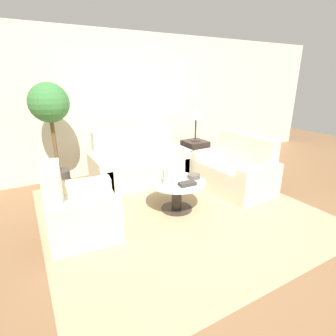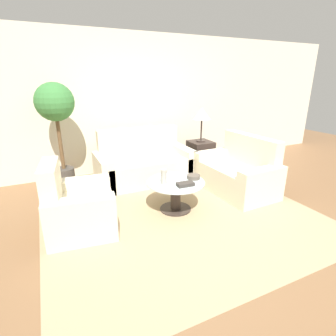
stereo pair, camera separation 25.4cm
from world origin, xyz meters
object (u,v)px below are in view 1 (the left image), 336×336
object	(u,v)px
vase	(165,177)
bowl	(194,176)
armchair	(78,212)
coffee_table	(177,191)
loveseat	(235,172)
potted_plant	(51,117)
table_lamp	(196,114)
sofa_main	(140,165)
book_stack	(187,184)

from	to	relation	value
vase	bowl	distance (m)	0.46
armchair	coffee_table	size ratio (longest dim) A/B	1.15
loveseat	potted_plant	world-z (taller)	potted_plant
table_lamp	potted_plant	distance (m)	2.57
sofa_main	potted_plant	xyz separation A→B (m)	(-1.35, 0.17, 0.94)
book_stack	sofa_main	bearing A→B (deg)	94.85
armchair	bowl	xyz separation A→B (m)	(1.61, -0.05, 0.17)
bowl	armchair	bearing A→B (deg)	178.29
armchair	loveseat	distance (m)	2.59
sofa_main	loveseat	bearing A→B (deg)	-41.67
table_lamp	book_stack	world-z (taller)	table_lamp
armchair	bowl	world-z (taller)	armchair
potted_plant	vase	world-z (taller)	potted_plant
coffee_table	book_stack	bearing A→B (deg)	-75.78
table_lamp	potted_plant	bearing A→B (deg)	176.36
armchair	book_stack	size ratio (longest dim) A/B	3.94
sofa_main	potted_plant	size ratio (longest dim) A/B	0.99
potted_plant	table_lamp	bearing A→B (deg)	-3.64
potted_plant	book_stack	size ratio (longest dim) A/B	7.37
sofa_main	coffee_table	xyz separation A→B (m)	(-0.01, -1.31, -0.01)
table_lamp	coffee_table	bearing A→B (deg)	-132.90
potted_plant	sofa_main	bearing A→B (deg)	-7.18
sofa_main	armchair	xyz separation A→B (m)	(-1.34, -1.26, -0.00)
vase	sofa_main	bearing A→B (deg)	81.81
loveseat	coffee_table	bearing A→B (deg)	-83.06
loveseat	coffee_table	world-z (taller)	loveseat
coffee_table	armchair	bearing A→B (deg)	178.07
coffee_table	table_lamp	world-z (taller)	table_lamp
bowl	book_stack	bearing A→B (deg)	-141.80
coffee_table	book_stack	size ratio (longest dim) A/B	3.41
vase	bowl	world-z (taller)	vase
loveseat	book_stack	world-z (taller)	loveseat
loveseat	bowl	size ratio (longest dim) A/B	7.39
bowl	vase	bearing A→B (deg)	178.42
sofa_main	armchair	size ratio (longest dim) A/B	1.84
bowl	potted_plant	bearing A→B (deg)	137.54
armchair	loveseat	bearing A→B (deg)	-79.32
sofa_main	loveseat	xyz separation A→B (m)	(1.25, -1.11, -0.00)
book_stack	coffee_table	bearing A→B (deg)	107.67
potted_plant	coffee_table	bearing A→B (deg)	-47.83
loveseat	vase	size ratio (longest dim) A/B	6.85
armchair	book_stack	distance (m)	1.40
sofa_main	vase	bearing A→B (deg)	-98.19
armchair	coffee_table	distance (m)	1.33
loveseat	bowl	xyz separation A→B (m)	(-0.98, -0.20, 0.17)
coffee_table	table_lamp	xyz separation A→B (m)	(1.22, 1.32, 0.84)
vase	book_stack	size ratio (longest dim) A/B	0.85
coffee_table	bowl	xyz separation A→B (m)	(0.28, -0.00, 0.18)
coffee_table	potted_plant	bearing A→B (deg)	132.17
loveseat	book_stack	distance (m)	1.28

